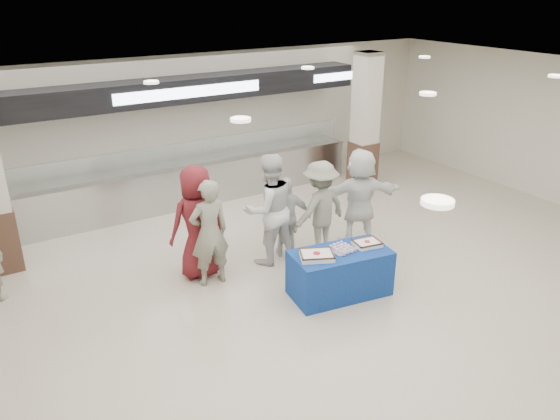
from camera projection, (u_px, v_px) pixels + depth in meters
ground at (334, 315)px, 8.21m from camera, size 14.00×14.00×0.00m
serving_line at (188, 153)px, 11.99m from camera, size 8.70×0.85×2.80m
column_right at (365, 125)px, 12.86m from camera, size 0.55×0.55×3.20m
display_table at (340, 273)px, 8.63m from camera, size 1.65×1.00×0.75m
sheet_cake_left at (317, 255)px, 8.28m from camera, size 0.61×0.56×0.10m
sheet_cake_right at (367, 243)px, 8.68m from camera, size 0.45×0.38×0.09m
cupcake_tray at (343, 248)px, 8.53m from camera, size 0.41×0.33×0.06m
civilian_maroon at (198, 222)px, 8.99m from camera, size 0.96×0.63×1.94m
soldier_a at (209, 233)px, 8.76m from camera, size 0.67×0.45×1.81m
chef_tall at (269, 209)px, 9.44m from camera, size 0.98×0.77×1.99m
chef_short at (287, 217)px, 9.75m from camera, size 0.95×0.69×1.50m
soldier_b at (320, 209)px, 9.77m from camera, size 1.21×0.80×1.76m
civilian_white at (359, 197)px, 10.14m from camera, size 1.82×1.11×1.87m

